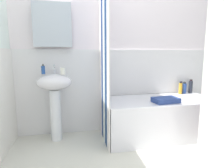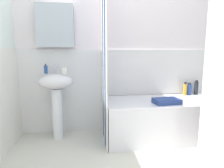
# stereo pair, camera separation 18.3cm
# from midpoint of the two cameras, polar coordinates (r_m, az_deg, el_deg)

# --- Properties ---
(wall_back_tiled) EXTENTS (3.60, 0.18, 2.40)m
(wall_back_tiled) POSITION_cam_midpoint_polar(r_m,az_deg,el_deg) (2.79, 0.81, 9.20)
(wall_back_tiled) COLOR white
(wall_back_tiled) RESTS_ON ground_plane
(sink) EXTENTS (0.44, 0.34, 0.88)m
(sink) POSITION_cam_midpoint_polar(r_m,az_deg,el_deg) (2.56, -18.99, -2.50)
(sink) COLOR white
(sink) RESTS_ON ground_plane
(faucet) EXTENTS (0.03, 0.12, 0.12)m
(faucet) POSITION_cam_midpoint_polar(r_m,az_deg,el_deg) (2.60, -19.10, 4.27)
(faucet) COLOR silver
(faucet) RESTS_ON sink
(soap_dispenser) EXTENTS (0.05, 0.05, 0.13)m
(soap_dispenser) POSITION_cam_midpoint_polar(r_m,az_deg,el_deg) (2.61, -22.10, 4.03)
(soap_dispenser) COLOR #264E98
(soap_dispenser) RESTS_ON sink
(toothbrush_cup) EXTENTS (0.06, 0.06, 0.09)m
(toothbrush_cup) POSITION_cam_midpoint_polar(r_m,az_deg,el_deg) (2.47, -16.77, 3.75)
(toothbrush_cup) COLOR white
(toothbrush_cup) RESTS_ON sink
(bathtub) EXTENTS (1.52, 0.69, 0.52)m
(bathtub) POSITION_cam_midpoint_polar(r_m,az_deg,el_deg) (2.71, 12.31, -9.94)
(bathtub) COLOR white
(bathtub) RESTS_ON ground_plane
(shower_curtain) EXTENTS (0.01, 0.69, 2.00)m
(shower_curtain) POSITION_cam_midpoint_polar(r_m,az_deg,el_deg) (2.35, -4.63, 5.80)
(shower_curtain) COLOR white
(shower_curtain) RESTS_ON ground_plane
(lotion_bottle) EXTENTS (0.06, 0.06, 0.22)m
(lotion_bottle) POSITION_cam_midpoint_polar(r_m,az_deg,el_deg) (3.18, 21.29, -0.77)
(lotion_bottle) COLOR #262A34
(lotion_bottle) RESTS_ON bathtub
(conditioner_bottle) EXTENTS (0.07, 0.07, 0.18)m
(conditioner_bottle) POSITION_cam_midpoint_polar(r_m,az_deg,el_deg) (3.12, 19.53, -1.18)
(conditioner_bottle) COLOR #2B4B9A
(conditioner_bottle) RESTS_ON bathtub
(shampoo_bottle) EXTENTS (0.05, 0.05, 0.19)m
(shampoo_bottle) POSITION_cam_midpoint_polar(r_m,az_deg,el_deg) (3.06, 18.52, -1.19)
(shampoo_bottle) COLOR gold
(shampoo_bottle) RESTS_ON bathtub
(towel_folded) EXTENTS (0.34, 0.23, 0.06)m
(towel_folded) POSITION_cam_midpoint_polar(r_m,az_deg,el_deg) (2.47, 13.97, -4.76)
(towel_folded) COLOR #2E4588
(towel_folded) RESTS_ON bathtub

